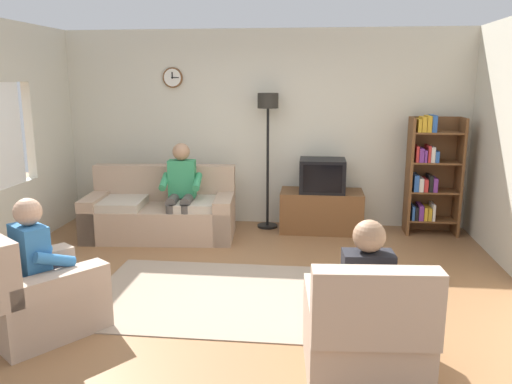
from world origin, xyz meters
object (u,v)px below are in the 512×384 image
object	(u,v)px
floor_lamp	(268,123)
tv_stand	(321,211)
person_in_right_armchair	(364,288)
bookshelf	(430,174)
couch	(161,213)
person_in_left_armchair	(43,258)
armchair_near_bookshelf	(364,335)
person_on_couch	(181,187)
tv	(322,175)
armchair_near_window	(36,297)

from	to	relation	value
floor_lamp	tv_stand	bearing A→B (deg)	-7.59
floor_lamp	person_in_right_armchair	world-z (taller)	floor_lamp
bookshelf	person_in_right_armchair	size ratio (longest dim) A/B	1.41
couch	person_in_left_armchair	xyz separation A→B (m)	(-0.21, -2.56, 0.29)
tv_stand	floor_lamp	size ratio (longest dim) A/B	0.59
tv_stand	person_in_right_armchair	world-z (taller)	person_in_right_armchair
bookshelf	person_in_right_armchair	distance (m)	3.63
tv_stand	floor_lamp	world-z (taller)	floor_lamp
couch	bookshelf	distance (m)	3.58
armchair_near_bookshelf	person_on_couch	xyz separation A→B (m)	(-2.04, 2.87, 0.41)
tv	armchair_near_window	xyz separation A→B (m)	(-2.36, -3.09, -0.48)
tv	person_in_right_armchair	size ratio (longest dim) A/B	0.54
bookshelf	person_in_left_armchair	size ratio (longest dim) A/B	1.41
armchair_near_window	tv	bearing A→B (deg)	52.60
armchair_near_window	person_on_couch	distance (m)	2.62
person_in_left_armchair	floor_lamp	bearing A→B (deg)	63.53
tv_stand	person_in_right_armchair	distance (m)	3.39
person_in_left_armchair	person_in_right_armchair	size ratio (longest dim) A/B	1.00
tv	person_in_left_armchair	bearing A→B (deg)	-127.41
bookshelf	armchair_near_window	bearing A→B (deg)	-139.85
floor_lamp	armchair_near_window	xyz separation A→B (m)	(-1.62, -3.21, -1.16)
armchair_near_window	person_on_couch	world-z (taller)	person_on_couch
armchair_near_bookshelf	person_in_right_armchair	world-z (taller)	person_in_right_armchair
bookshelf	person_in_left_armchair	xyz separation A→B (m)	(-3.71, -3.11, -0.20)
couch	tv_stand	xyz separation A→B (m)	(2.09, 0.48, -0.04)
person_in_left_armchair	person_in_right_armchair	world-z (taller)	same
tv_stand	tv	distance (m)	0.50
tv	person_on_couch	distance (m)	1.87
armchair_near_bookshelf	armchair_near_window	bearing A→B (deg)	172.39
tv_stand	armchair_near_bookshelf	bearing A→B (deg)	-85.82
floor_lamp	armchair_near_window	size ratio (longest dim) A/B	1.56
couch	person_on_couch	xyz separation A→B (m)	(0.31, -0.11, 0.39)
floor_lamp	armchair_near_bookshelf	size ratio (longest dim) A/B	1.98
couch	bookshelf	bearing A→B (deg)	8.80
couch	person_on_couch	size ratio (longest dim) A/B	1.58
couch	floor_lamp	distance (m)	1.86
person_in_right_armchair	tv_stand	bearing A→B (deg)	94.18
tv_stand	person_on_couch	world-z (taller)	person_on_couch
bookshelf	armchair_near_bookshelf	size ratio (longest dim) A/B	1.69
tv	person_in_right_armchair	bearing A→B (deg)	-85.79
couch	tv	distance (m)	2.19
person_in_left_armchair	tv	bearing A→B (deg)	52.59
tv_stand	armchair_near_bookshelf	size ratio (longest dim) A/B	1.18
tv	armchair_near_bookshelf	xyz separation A→B (m)	(0.25, -3.43, -0.48)
tv_stand	bookshelf	distance (m)	1.51
tv	armchair_near_bookshelf	distance (m)	3.48
couch	bookshelf	world-z (taller)	bookshelf
couch	person_in_right_armchair	bearing A→B (deg)	-51.05
couch	armchair_near_bookshelf	xyz separation A→B (m)	(2.35, -2.98, -0.02)
couch	person_on_couch	world-z (taller)	person_on_couch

